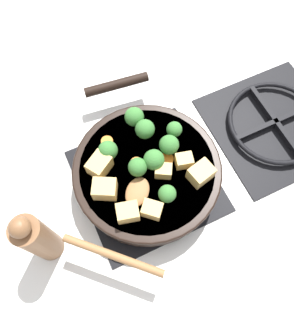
# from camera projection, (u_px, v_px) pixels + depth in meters

# --- Properties ---
(ground_plane) EXTENTS (2.40, 2.40, 0.00)m
(ground_plane) POSITION_uv_depth(u_px,v_px,m) (147.00, 181.00, 0.79)
(ground_plane) COLOR silver
(front_burner_grate) EXTENTS (0.31, 0.31, 0.03)m
(front_burner_grate) POSITION_uv_depth(u_px,v_px,m) (147.00, 179.00, 0.78)
(front_burner_grate) COLOR black
(front_burner_grate) RESTS_ON ground_plane
(rear_burner_grate) EXTENTS (0.31, 0.31, 0.03)m
(rear_burner_grate) POSITION_uv_depth(u_px,v_px,m) (274.00, 123.00, 0.84)
(rear_burner_grate) COLOR black
(rear_burner_grate) RESTS_ON ground_plane
(skillet_pan) EXTENTS (0.43, 0.33, 0.05)m
(skillet_pan) POSITION_uv_depth(u_px,v_px,m) (147.00, 171.00, 0.74)
(skillet_pan) COLOR black
(skillet_pan) RESTS_ON front_burner_grate
(wooden_spoon) EXTENTS (0.22, 0.22, 0.02)m
(wooden_spoon) POSITION_uv_depth(u_px,v_px,m) (125.00, 225.00, 0.66)
(wooden_spoon) COLOR olive
(wooden_spoon) RESTS_ON skillet_pan
(tofu_cube_center_large) EXTENTS (0.05, 0.05, 0.03)m
(tofu_cube_center_large) POSITION_uv_depth(u_px,v_px,m) (152.00, 210.00, 0.66)
(tofu_cube_center_large) COLOR tan
(tofu_cube_center_large) RESTS_ON skillet_pan
(tofu_cube_near_handle) EXTENTS (0.04, 0.04, 0.03)m
(tofu_cube_near_handle) POSITION_uv_depth(u_px,v_px,m) (184.00, 161.00, 0.71)
(tofu_cube_near_handle) COLOR tan
(tofu_cube_near_handle) RESTS_ON skillet_pan
(tofu_cube_east_chunk) EXTENTS (0.06, 0.06, 0.04)m
(tofu_cube_east_chunk) POSITION_uv_depth(u_px,v_px,m) (105.00, 189.00, 0.67)
(tofu_cube_east_chunk) COLOR tan
(tofu_cube_east_chunk) RESTS_ON skillet_pan
(tofu_cube_west_chunk) EXTENTS (0.05, 0.05, 0.04)m
(tofu_cube_west_chunk) POSITION_uv_depth(u_px,v_px,m) (128.00, 212.00, 0.66)
(tofu_cube_west_chunk) COLOR tan
(tofu_cube_west_chunk) RESTS_ON skillet_pan
(tofu_cube_back_piece) EXTENTS (0.04, 0.04, 0.03)m
(tofu_cube_back_piece) POSITION_uv_depth(u_px,v_px,m) (163.00, 171.00, 0.70)
(tofu_cube_back_piece) COLOR tan
(tofu_cube_back_piece) RESTS_ON skillet_pan
(tofu_cube_front_piece) EXTENTS (0.05, 0.06, 0.04)m
(tofu_cube_front_piece) POSITION_uv_depth(u_px,v_px,m) (201.00, 173.00, 0.69)
(tofu_cube_front_piece) COLOR tan
(tofu_cube_front_piece) RESTS_ON skillet_pan
(tofu_cube_mid_small) EXTENTS (0.06, 0.06, 0.04)m
(tofu_cube_mid_small) POSITION_uv_depth(u_px,v_px,m) (99.00, 165.00, 0.70)
(tofu_cube_mid_small) COLOR tan
(tofu_cube_mid_small) RESTS_ON skillet_pan
(broccoli_floret_near_spoon) EXTENTS (0.04, 0.04, 0.05)m
(broccoli_floret_near_spoon) POSITION_uv_depth(u_px,v_px,m) (169.00, 145.00, 0.70)
(broccoli_floret_near_spoon) COLOR #709956
(broccoli_floret_near_spoon) RESTS_ON skillet_pan
(broccoli_floret_center_top) EXTENTS (0.04, 0.04, 0.04)m
(broccoli_floret_center_top) POSITION_uv_depth(u_px,v_px,m) (167.00, 194.00, 0.66)
(broccoli_floret_center_top) COLOR #709956
(broccoli_floret_center_top) RESTS_ON skillet_pan
(broccoli_floret_east_rim) EXTENTS (0.04, 0.04, 0.04)m
(broccoli_floret_east_rim) POSITION_uv_depth(u_px,v_px,m) (174.00, 130.00, 0.72)
(broccoli_floret_east_rim) COLOR #709956
(broccoli_floret_east_rim) RESTS_ON skillet_pan
(broccoli_floret_west_rim) EXTENTS (0.04, 0.04, 0.05)m
(broccoli_floret_west_rim) POSITION_uv_depth(u_px,v_px,m) (145.00, 129.00, 0.72)
(broccoli_floret_west_rim) COLOR #709956
(broccoli_floret_west_rim) RESTS_ON skillet_pan
(broccoli_floret_north_edge) EXTENTS (0.04, 0.04, 0.05)m
(broccoli_floret_north_edge) POSITION_uv_depth(u_px,v_px,m) (134.00, 117.00, 0.73)
(broccoli_floret_north_edge) COLOR #709956
(broccoli_floret_north_edge) RESTS_ON skillet_pan
(broccoli_floret_south_cluster) EXTENTS (0.04, 0.04, 0.05)m
(broccoli_floret_south_cluster) POSITION_uv_depth(u_px,v_px,m) (108.00, 150.00, 0.70)
(broccoli_floret_south_cluster) COLOR #709956
(broccoli_floret_south_cluster) RESTS_ON skillet_pan
(broccoli_floret_mid_floret) EXTENTS (0.05, 0.05, 0.05)m
(broccoli_floret_mid_floret) POSITION_uv_depth(u_px,v_px,m) (154.00, 159.00, 0.69)
(broccoli_floret_mid_floret) COLOR #709956
(broccoli_floret_mid_floret) RESTS_ON skillet_pan
(broccoli_floret_small_inner) EXTENTS (0.04, 0.04, 0.05)m
(broccoli_floret_small_inner) POSITION_uv_depth(u_px,v_px,m) (138.00, 169.00, 0.68)
(broccoli_floret_small_inner) COLOR #709956
(broccoli_floret_small_inner) RESTS_ON skillet_pan
(carrot_slice_orange_thin) EXTENTS (0.03, 0.03, 0.01)m
(carrot_slice_orange_thin) POSITION_uv_depth(u_px,v_px,m) (167.00, 159.00, 0.72)
(carrot_slice_orange_thin) COLOR orange
(carrot_slice_orange_thin) RESTS_ON skillet_pan
(carrot_slice_near_center) EXTENTS (0.03, 0.03, 0.01)m
(carrot_slice_near_center) POSITION_uv_depth(u_px,v_px,m) (107.00, 141.00, 0.74)
(carrot_slice_near_center) COLOR orange
(carrot_slice_near_center) RESTS_ON skillet_pan
(carrot_slice_edge_slice) EXTENTS (0.03, 0.03, 0.01)m
(carrot_slice_edge_slice) POSITION_uv_depth(u_px,v_px,m) (137.00, 163.00, 0.72)
(carrot_slice_edge_slice) COLOR orange
(carrot_slice_edge_slice) RESTS_ON skillet_pan
(pepper_mill) EXTENTS (0.06, 0.06, 0.22)m
(pepper_mill) POSITION_uv_depth(u_px,v_px,m) (38.00, 239.00, 0.64)
(pepper_mill) COLOR brown
(pepper_mill) RESTS_ON ground_plane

